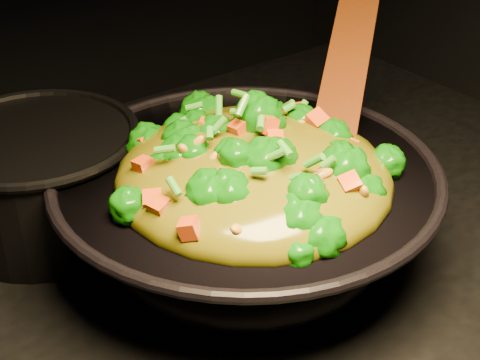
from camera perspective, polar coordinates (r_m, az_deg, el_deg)
wok at (r=0.77m, az=0.44°, el=-2.80°), size 0.42×0.42×0.11m
stir_fry at (r=0.70m, az=1.10°, el=3.11°), size 0.31×0.31×0.09m
spatula at (r=0.79m, az=7.90°, el=6.75°), size 0.25×0.22×0.12m
back_pot at (r=0.85m, az=-15.14°, el=0.02°), size 0.25×0.25×0.12m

